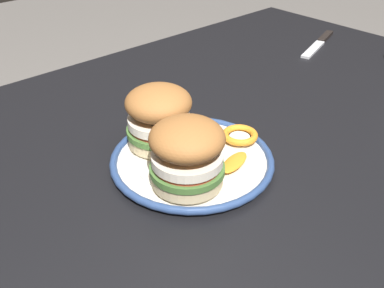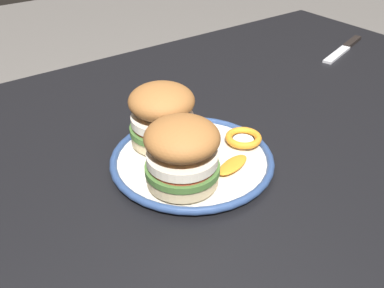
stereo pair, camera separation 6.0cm
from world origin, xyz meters
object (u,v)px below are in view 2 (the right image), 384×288
at_px(sandwich_half_left, 182,152).
at_px(table_knife, 346,48).
at_px(dinner_plate, 192,160).
at_px(dining_table, 217,184).
at_px(sandwich_half_right, 162,114).

relative_size(sandwich_half_left, table_knife, 0.62).
bearing_deg(dinner_plate, sandwich_half_left, 41.87).
bearing_deg(table_knife, dinner_plate, 16.20).
distance_m(dining_table, sandwich_half_right, 0.18).
bearing_deg(sandwich_half_left, sandwich_half_right, -108.70).
bearing_deg(dining_table, sandwich_half_right, -28.88).
relative_size(dining_table, sandwich_half_left, 11.00).
bearing_deg(sandwich_half_left, table_knife, -161.51).
xyz_separation_m(sandwich_half_left, table_knife, (-0.68, -0.23, -0.07)).
bearing_deg(sandwich_half_right, sandwich_half_left, 71.30).
bearing_deg(table_knife, dining_table, 16.35).
height_order(dinner_plate, table_knife, dinner_plate).
xyz_separation_m(dining_table, sandwich_half_left, (0.12, 0.06, 0.15)).
xyz_separation_m(dining_table, table_knife, (-0.56, -0.16, 0.09)).
height_order(dinner_plate, sandwich_half_right, sandwich_half_right).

